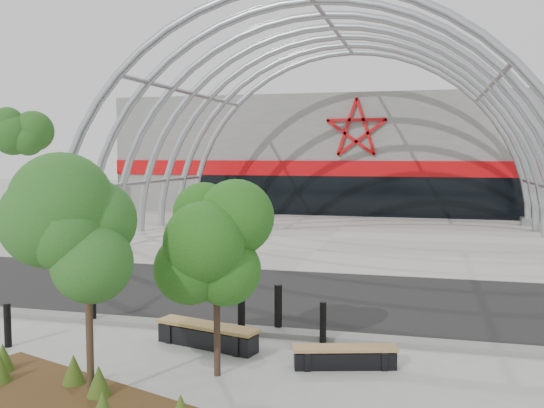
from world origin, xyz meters
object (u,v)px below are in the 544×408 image
street_tree_1 (216,235)px  bench_0 (207,336)px  bench_1 (345,357)px  street_tree_0 (87,238)px  bollard_2 (278,308)px

street_tree_1 → bench_0: (-0.76, 1.51, -2.37)m
street_tree_1 → bench_1: 3.42m
street_tree_0 → bench_1: bearing=33.5°
bench_0 → bench_1: bench_0 is taller
street_tree_0 → street_tree_1: size_ratio=1.04×
street_tree_1 → bollard_2: size_ratio=3.31×
street_tree_0 → bollard_2: bearing=65.2°
bollard_2 → street_tree_1: bearing=-98.6°
street_tree_1 → bench_1: size_ratio=1.79×
bench_1 → street_tree_0: bearing=-146.5°
bench_0 → street_tree_0: bearing=-106.0°
street_tree_0 → bench_0: (0.89, 3.10, -2.48)m
street_tree_0 → street_tree_1: 2.30m
bollard_2 → bench_1: bearing=-47.6°
street_tree_1 → street_tree_0: bearing=-136.0°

